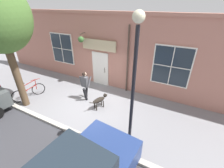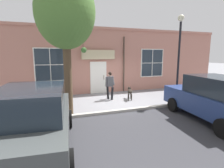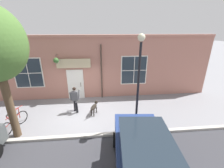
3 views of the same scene
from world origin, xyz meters
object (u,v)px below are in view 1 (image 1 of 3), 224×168
pedestrian_walking (85,83)px  dog_on_leash (100,100)px  leaning_bicycle (29,92)px  street_lamp (135,70)px  fire_hydrant (1,91)px

pedestrian_walking → dog_on_leash: 1.24m
leaning_bicycle → street_lamp: 6.60m
street_lamp → dog_on_leash: bearing=-123.3°
dog_on_leash → street_lamp: (1.39, 2.12, 2.53)m
street_lamp → fire_hydrant: 7.91m
street_lamp → fire_hydrant: size_ratio=5.89×
pedestrian_walking → leaning_bicycle: size_ratio=0.98×
dog_on_leash → leaning_bicycle: 4.06m
pedestrian_walking → street_lamp: 4.18m
dog_on_leash → street_lamp: bearing=56.7°
pedestrian_walking → fire_hydrant: (2.04, -4.26, -0.55)m
dog_on_leash → leaning_bicycle: (1.01, -3.93, -0.09)m
leaning_bicycle → fire_hydrant: (0.69, -1.42, 0.02)m
pedestrian_walking → dog_on_leash: (0.35, 1.09, -0.49)m
street_lamp → fire_hydrant: street_lamp is taller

